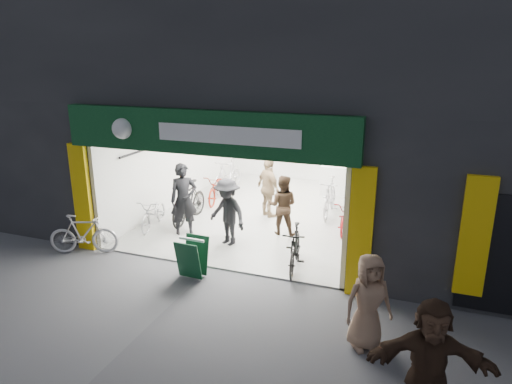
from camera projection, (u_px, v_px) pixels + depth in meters
The scene contains 17 objects.
ground at pixel (209, 268), 10.14m from camera, with size 60.00×60.00×0.00m, color #56565B.
building at pixel (309, 63), 13.09m from camera, with size 17.00×10.27×8.00m.
bike_left_front at pixel (154, 213), 12.40m from camera, with size 0.56×1.60×0.84m, color #A8A8AD.
bike_left_midfront at pixel (189, 202), 12.79m from camera, with size 0.54×1.93×1.16m, color black.
bike_left_midback at pixel (218, 188), 14.55m from camera, with size 0.62×1.77×0.93m, color maroon.
bike_left_back at pixel (228, 175), 15.76m from camera, with size 0.53×1.89×1.14m, color silver.
bike_right_front at pixel (295, 248), 9.95m from camera, with size 0.46×1.65×0.99m, color black.
bike_right_mid at pixel (347, 215), 12.16m from camera, with size 0.58×1.67×0.88m, color maroon.
bike_right_back at pixel (330, 197), 13.36m from camera, with size 0.52×1.85×1.11m, color #A7A7AC.
parked_bike at pixel (84, 234), 10.77m from camera, with size 0.46×1.61×0.97m, color silver.
customer_a at pixel (184, 200), 11.76m from camera, with size 0.70×0.46×1.91m, color black.
customer_b at pixel (282, 205), 11.81m from camera, with size 0.78×0.61×1.61m, color #322217.
customer_c at pixel (227, 213), 11.12m from camera, with size 1.11×0.64×1.71m, color black.
customer_d at pixel (269, 188), 13.04m from camera, with size 1.04×0.43×1.77m, color #977A57.
pedestrian_near at pixel (368, 302), 7.19m from camera, with size 0.78×0.51×1.60m, color #916E54.
pedestrian_far at pixel (429, 361), 5.73m from camera, with size 1.58×0.50×1.70m, color #342217.
sandwich_board at pixel (192, 257), 9.60m from camera, with size 0.58×0.58×0.85m.
Camera 1 is at (4.17, -8.30, 4.53)m, focal length 32.00 mm.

